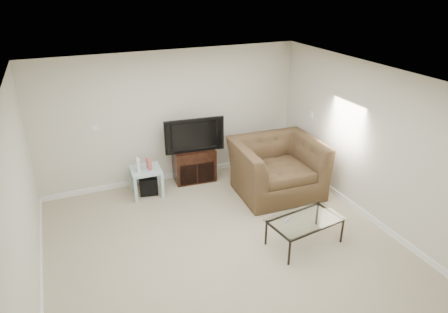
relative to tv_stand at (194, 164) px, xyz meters
name	(u,v)px	position (x,y,z in m)	size (l,w,h in m)	color
floor	(225,248)	(-0.31, -2.28, -0.32)	(5.00, 5.00, 0.00)	tan
ceiling	(225,82)	(-0.31, -2.28, 2.18)	(5.00, 5.00, 0.00)	white
wall_back	(172,117)	(-0.31, 0.22, 0.93)	(5.00, 0.02, 2.50)	silver
wall_left	(21,212)	(-2.81, -2.28, 0.93)	(0.02, 5.00, 2.50)	silver
wall_right	(371,145)	(2.19, -2.28, 0.93)	(0.02, 5.00, 2.50)	silver
plate_back	(95,128)	(-1.71, 0.21, 0.93)	(0.12, 0.02, 0.12)	white
plate_right_switch	(312,115)	(2.17, -0.68, 0.93)	(0.02, 0.09, 0.13)	white
plate_right_outlet	(316,166)	(2.17, -0.98, -0.02)	(0.02, 0.08, 0.12)	white
tv_stand	(194,164)	(0.00, 0.00, 0.00)	(0.78, 0.54, 0.65)	black
dvd_player	(194,154)	(0.00, -0.04, 0.22)	(0.42, 0.29, 0.06)	black
television	(193,133)	(0.00, -0.03, 0.65)	(1.05, 0.21, 0.65)	black
side_table	(147,181)	(-0.99, -0.23, -0.07)	(0.53, 0.53, 0.51)	#C7EEF9
subwoofer	(149,184)	(-0.95, -0.21, -0.14)	(0.32, 0.32, 0.32)	black
game_console	(138,165)	(-1.11, -0.25, 0.30)	(0.05, 0.17, 0.23)	white
game_case	(149,164)	(-0.92, -0.25, 0.28)	(0.05, 0.15, 0.20)	#CC4C4C
recliner	(277,159)	(1.23, -1.08, 0.34)	(1.52, 0.99, 1.33)	#4F321F
coffee_table	(304,231)	(0.83, -2.63, -0.11)	(1.09, 0.61, 0.42)	black
remote	(288,219)	(0.58, -2.54, 0.11)	(0.17, 0.05, 0.02)	#B2B2B7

